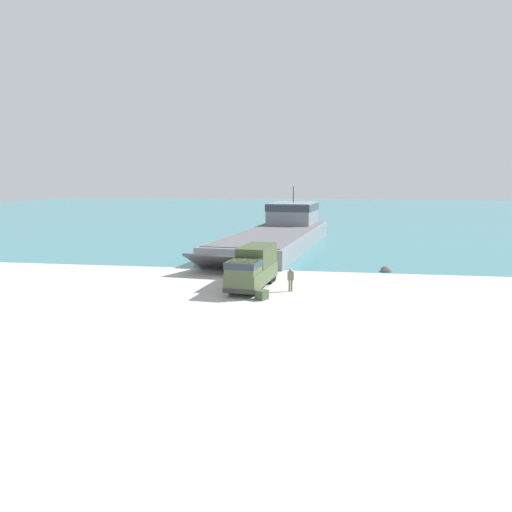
# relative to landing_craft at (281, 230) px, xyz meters

# --- Properties ---
(ground_plane) EXTENTS (240.00, 240.00, 0.00)m
(ground_plane) POSITION_rel_landing_craft_xyz_m (-1.90, -23.82, -1.81)
(ground_plane) COLOR #B7B5AD
(water_surface) EXTENTS (240.00, 180.00, 0.01)m
(water_surface) POSITION_rel_landing_craft_xyz_m (-1.90, 69.95, -1.81)
(water_surface) COLOR teal
(water_surface) RESTS_ON ground_plane
(landing_craft) EXTENTS (12.24, 39.00, 7.56)m
(landing_craft) POSITION_rel_landing_craft_xyz_m (0.00, 0.00, 0.00)
(landing_craft) COLOR gray
(landing_craft) RESTS_ON ground_plane
(military_truck) EXTENTS (3.12, 8.10, 3.21)m
(military_truck) POSITION_rel_landing_craft_xyz_m (0.86, -28.03, -0.15)
(military_truck) COLOR #475638
(military_truck) RESTS_ON ground_plane
(soldier_on_ramp) EXTENTS (0.50, 0.38, 1.79)m
(soldier_on_ramp) POSITION_rel_landing_craft_xyz_m (3.95, -28.90, -0.77)
(soldier_on_ramp) COLOR #6B664C
(soldier_on_ramp) RESTS_ON ground_plane
(moored_boat_a) EXTENTS (6.83, 8.17, 1.52)m
(moored_boat_a) POSITION_rel_landing_craft_xyz_m (-0.73, 26.50, -1.30)
(moored_boat_a) COLOR #B7BABF
(moored_boat_a) RESTS_ON ground_plane
(moored_boat_b) EXTENTS (5.01, 7.43, 1.33)m
(moored_boat_b) POSITION_rel_landing_craft_xyz_m (-3.07, 43.26, -1.37)
(moored_boat_b) COLOR white
(moored_boat_b) RESTS_ON ground_plane
(moored_boat_c) EXTENTS (8.31, 4.41, 2.13)m
(moored_boat_c) POSITION_rel_landing_craft_xyz_m (-0.99, 38.73, -1.10)
(moored_boat_c) COLOR #2D7060
(moored_boat_c) RESTS_ON ground_plane
(mooring_bollard) EXTENTS (0.31, 0.31, 0.82)m
(mooring_bollard) POSITION_rel_landing_craft_xyz_m (-3.55, -20.53, -1.36)
(mooring_bollard) COLOR #333338
(mooring_bollard) RESTS_ON ground_plane
(cargo_crate) EXTENTS (0.98, 1.04, 0.68)m
(cargo_crate) POSITION_rel_landing_craft_xyz_m (2.16, -31.90, -1.47)
(cargo_crate) COLOR #3D4C33
(cargo_crate) RESTS_ON ground_plane
(shoreline_rock_a) EXTENTS (1.14, 1.14, 1.14)m
(shoreline_rock_a) POSITION_rel_landing_craft_xyz_m (12.03, -19.14, -1.81)
(shoreline_rock_a) COLOR #66605B
(shoreline_rock_a) RESTS_ON ground_plane
(shoreline_rock_b) EXTENTS (1.25, 1.25, 1.25)m
(shoreline_rock_b) POSITION_rel_landing_craft_xyz_m (-4.64, -19.04, -1.81)
(shoreline_rock_b) COLOR gray
(shoreline_rock_b) RESTS_ON ground_plane
(shoreline_rock_c) EXTENTS (1.33, 1.33, 1.33)m
(shoreline_rock_c) POSITION_rel_landing_craft_xyz_m (-4.19, -19.31, -1.81)
(shoreline_rock_c) COLOR gray
(shoreline_rock_c) RESTS_ON ground_plane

